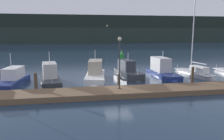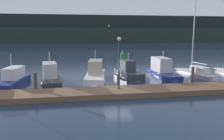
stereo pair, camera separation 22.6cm
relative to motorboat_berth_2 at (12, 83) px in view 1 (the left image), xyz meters
The scene contains 14 objects.
ground_plane 10.70m from the motorboat_berth_2, 17.72° to the right, with size 400.00×400.00×0.00m, color #1E3347.
dock 11.38m from the motorboat_berth_2, 26.47° to the right, with size 39.00×2.80×0.45m, color brown.
mooring_pile_1 4.51m from the motorboat_berth_2, 50.08° to the right, with size 0.28×0.28×1.78m, color #4C3D2D.
mooring_pile_2 10.76m from the motorboat_berth_2, 18.57° to the right, with size 0.28×0.28×1.47m, color #4C3D2D.
mooring_pile_3 17.85m from the motorboat_berth_2, 11.06° to the right, with size 0.28×0.28×1.93m, color #4C3D2D.
motorboat_berth_2 is the anchor object (origin of this frame).
motorboat_berth_3 3.69m from the motorboat_berth_2, ahead, with size 2.95×6.23×3.78m.
motorboat_berth_4 8.45m from the motorboat_berth_2, ahead, with size 3.05×7.07×3.90m.
motorboat_berth_5 12.37m from the motorboat_berth_2, ahead, with size 2.86×5.82×3.43m.
motorboat_berth_6 16.68m from the motorboat_berth_2, ahead, with size 2.33×6.99×3.67m.
sailboat_berth_7 20.47m from the motorboat_berth_2, ahead, with size 2.78×7.29×10.76m.
channel_buoy 21.59m from the motorboat_berth_2, 47.41° to the left, with size 1.16×1.16×2.05m.
dock_lamppost 11.47m from the motorboat_berth_2, 25.49° to the right, with size 0.32×0.32×4.40m.
hillside_backdrop 99.20m from the motorboat_berth_2, 82.29° to the left, with size 240.00×23.00×14.20m.
Camera 1 is at (-3.91, -19.40, 5.21)m, focal length 35.00 mm.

